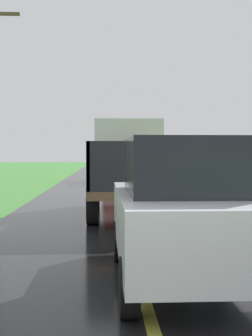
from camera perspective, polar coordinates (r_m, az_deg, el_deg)
name	(u,v)px	position (r m, az deg, el deg)	size (l,w,h in m)	color
banana_truck_near	(130,165)	(13.46, 0.48, 0.41)	(2.38, 5.82, 2.80)	#2D2D30
banana_truck_far	(120,159)	(29.11, -0.74, 1.10)	(2.38, 5.81, 2.80)	#2D2D30
following_car	(182,209)	(5.99, 7.14, -5.18)	(1.74, 4.10, 1.92)	#B7BABF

